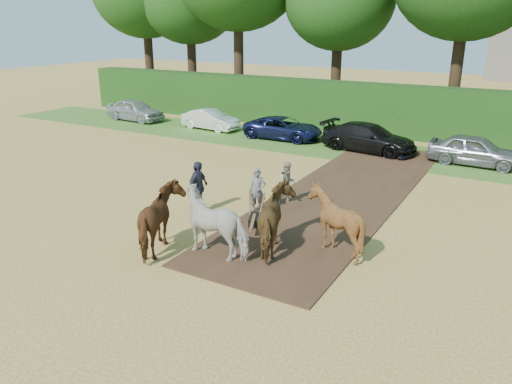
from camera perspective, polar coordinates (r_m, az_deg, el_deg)
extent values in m
plane|color=gold|center=(14.99, -4.81, -6.88)|extent=(120.00, 120.00, 0.00)
cube|color=#472D1C|center=(20.18, 10.06, -0.11)|extent=(4.50, 17.00, 0.05)
cube|color=#38601E|center=(27.02, 12.20, 4.60)|extent=(50.00, 5.00, 0.03)
cube|color=#14380F|center=(30.96, 15.01, 9.00)|extent=(46.00, 1.60, 3.00)
imported|color=#B4A98D|center=(18.43, 3.65, 0.95)|extent=(1.00, 1.02, 1.66)
imported|color=#282935|center=(17.70, -6.66, 0.49)|extent=(0.49, 1.12, 1.90)
imported|color=brown|center=(14.88, -10.81, -3.21)|extent=(1.93, 2.56, 1.97)
imported|color=beige|center=(14.65, -4.28, -3.28)|extent=(2.47, 2.33, 1.97)
imported|color=brown|center=(14.60, 2.38, -3.31)|extent=(1.93, 2.56, 1.97)
imported|color=brown|center=(14.75, 8.98, -3.29)|extent=(2.19, 2.29, 1.98)
cube|color=black|center=(16.79, -0.19, -3.27)|extent=(0.65, 0.91, 0.33)
cube|color=brown|center=(16.21, -0.38, -3.48)|extent=(0.63, 1.24, 0.09)
cylinder|color=brown|center=(17.16, -0.71, -1.51)|extent=(0.56, 0.84, 0.69)
cylinder|color=brown|center=(17.12, 0.66, -1.55)|extent=(0.32, 0.93, 0.69)
imported|color=gray|center=(17.61, 0.16, 0.10)|extent=(0.71, 0.61, 1.65)
imported|color=#B3B6BB|center=(35.59, -13.64, 9.09)|extent=(4.48, 2.09, 1.48)
imported|color=white|center=(31.85, -5.23, 8.24)|extent=(3.97, 1.68, 1.27)
imported|color=#151B43|center=(29.13, 3.14, 7.29)|extent=(4.63, 2.21, 1.27)
imported|color=black|center=(26.88, 12.77, 6.06)|extent=(5.26, 2.67, 1.46)
imported|color=gray|center=(25.82, 23.78, 4.38)|extent=(4.34, 1.91, 1.45)
cylinder|color=#382616|center=(43.58, -12.05, 13.83)|extent=(0.70, 0.70, 5.85)
cylinder|color=#382616|center=(41.47, -7.28, 13.53)|extent=(0.70, 0.70, 5.40)
cylinder|color=#382616|center=(37.79, -1.98, 14.01)|extent=(0.70, 0.70, 6.53)
cylinder|color=#382616|center=(36.11, 9.07, 12.48)|extent=(0.70, 0.70, 5.17)
cylinder|color=#382616|center=(33.08, 21.76, 11.61)|extent=(0.70, 0.70, 6.08)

